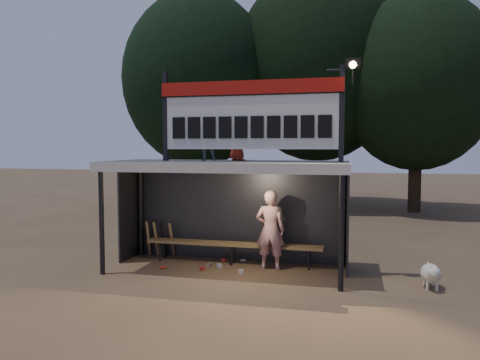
% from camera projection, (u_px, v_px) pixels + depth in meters
% --- Properties ---
extents(ground, '(80.00, 80.00, 0.00)m').
position_uv_depth(ground, '(226.00, 270.00, 9.94)').
color(ground, brown).
rests_on(ground, ground).
extents(player, '(0.63, 0.42, 1.70)m').
position_uv_depth(player, '(270.00, 230.00, 9.97)').
color(player, white).
rests_on(player, ground).
extents(child_a, '(0.52, 0.42, 0.99)m').
position_uv_depth(child_a, '(207.00, 138.00, 9.98)').
color(child_a, slate).
rests_on(child_a, dugout_shelter).
extents(child_b, '(0.53, 0.48, 0.91)m').
position_uv_depth(child_b, '(238.00, 140.00, 10.01)').
color(child_b, '#A82919').
rests_on(child_b, dugout_shelter).
extents(dugout_shelter, '(5.10, 2.08, 2.32)m').
position_uv_depth(dugout_shelter, '(229.00, 183.00, 10.04)').
color(dugout_shelter, '#39393B').
rests_on(dugout_shelter, ground).
extents(scoreboard_assembly, '(4.10, 0.27, 1.99)m').
position_uv_depth(scoreboard_assembly, '(252.00, 112.00, 9.56)').
color(scoreboard_assembly, black).
rests_on(scoreboard_assembly, dugout_shelter).
extents(bench, '(4.00, 0.35, 0.48)m').
position_uv_depth(bench, '(233.00, 245.00, 10.44)').
color(bench, olive).
rests_on(bench, ground).
extents(tree_left, '(6.46, 6.46, 9.27)m').
position_uv_depth(tree_left, '(198.00, 80.00, 20.19)').
color(tree_left, '#2F1F15').
rests_on(tree_left, ground).
extents(tree_mid, '(7.22, 7.22, 10.36)m').
position_uv_depth(tree_mid, '(318.00, 66.00, 20.42)').
color(tree_mid, black).
rests_on(tree_mid, ground).
extents(tree_right, '(6.08, 6.08, 8.72)m').
position_uv_depth(tree_right, '(417.00, 82.00, 18.57)').
color(tree_right, '#302315').
rests_on(tree_right, ground).
extents(dog, '(0.36, 0.81, 0.49)m').
position_uv_depth(dog, '(431.00, 274.00, 8.63)').
color(dog, beige).
rests_on(dog, ground).
extents(bats, '(0.68, 0.35, 0.84)m').
position_uv_depth(bats, '(160.00, 239.00, 11.14)').
color(bats, '#A7754E').
rests_on(bats, ground).
extents(litter, '(1.83, 1.13, 0.08)m').
position_uv_depth(litter, '(215.00, 265.00, 10.19)').
color(litter, red).
rests_on(litter, ground).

